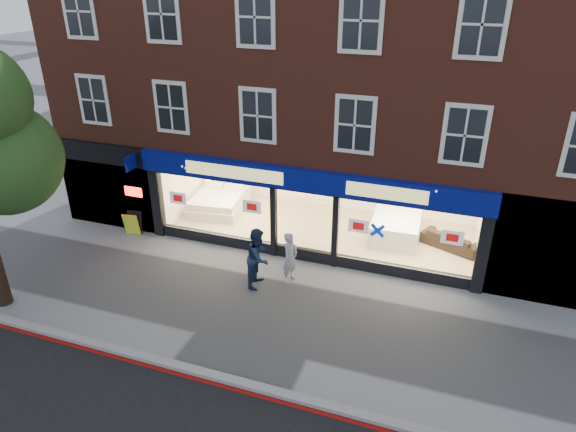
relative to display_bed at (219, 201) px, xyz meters
The scene contains 12 objects.
ground 7.00m from the display_bed, 51.84° to the right, with size 120.00×120.00×0.00m, color gray.
kerb_line 9.63m from the display_bed, 63.33° to the right, with size 60.00×0.10×0.01m, color #8C0A07.
kerb_stone 9.45m from the display_bed, 62.78° to the right, with size 60.00×0.25×0.12m, color gray.
showroom_floor 4.35m from the display_bed, ahead, with size 11.00×4.50×0.10m, color tan.
building 7.68m from the display_bed, 18.50° to the left, with size 19.00×8.26×10.30m.
display_bed is the anchor object (origin of this frame).
bedside_table 1.00m from the display_bed, 141.82° to the left, with size 0.45×0.45×0.55m, color brown.
mattress_stack 7.00m from the display_bed, ahead, with size 1.71×2.13×0.82m.
sofa 8.92m from the display_bed, ahead, with size 1.99×0.78×0.58m, color black.
a_board 3.50m from the display_bed, 126.98° to the right, with size 0.57×0.37×0.87m, color yellow.
pedestrian_grey 5.76m from the display_bed, 41.37° to the right, with size 0.61×0.40×1.66m, color #ABACB2.
pedestrian_blue 5.55m from the display_bed, 51.07° to the right, with size 0.93×0.72×1.91m, color #172842.
Camera 1 is at (4.46, -11.11, 8.89)m, focal length 32.00 mm.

